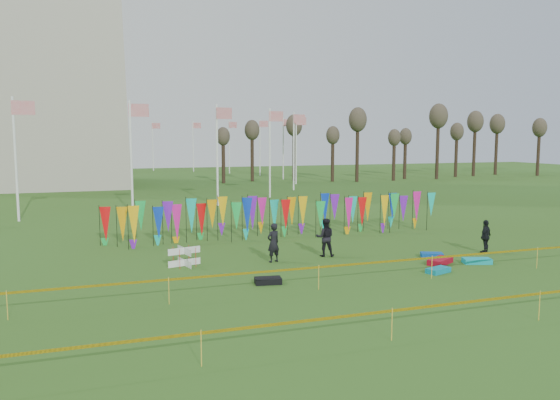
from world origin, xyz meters
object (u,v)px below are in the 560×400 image
object	(u,v)px
person_right	(486,236)
kite_bag_black	(268,281)
box_kite	(184,257)
person_left	(273,243)
kite_bag_red	(440,261)
kite_bag_blue	(432,255)
person_mid	(325,237)
kite_bag_teal	(477,261)
kite_bag_turquoise	(438,270)

from	to	relation	value
person_right	kite_bag_black	distance (m)	11.48
box_kite	person_left	xyz separation A→B (m)	(3.80, -0.48, 0.45)
kite_bag_red	box_kite	bearing A→B (deg)	163.33
person_left	person_right	bearing A→B (deg)	151.58
person_right	kite_bag_blue	bearing A→B (deg)	-28.55
person_right	kite_bag_red	world-z (taller)	person_right
person_right	person_mid	bearing A→B (deg)	-41.15
person_mid	kite_bag_red	world-z (taller)	person_mid
box_kite	kite_bag_teal	size ratio (longest dim) A/B	0.70
kite_bag_turquoise	kite_bag_teal	bearing A→B (deg)	18.32
person_left	kite_bag_red	xyz separation A→B (m)	(6.69, -2.66, -0.74)
kite_bag_blue	box_kite	bearing A→B (deg)	170.23
kite_bag_turquoise	kite_bag_teal	distance (m)	2.69
person_left	person_mid	world-z (taller)	person_mid
kite_bag_black	kite_bag_red	bearing A→B (deg)	4.51
kite_bag_red	kite_bag_teal	size ratio (longest dim) A/B	1.15
kite_bag_turquoise	kite_bag_black	distance (m)	7.01
kite_bag_red	kite_bag_black	size ratio (longest dim) A/B	1.37
person_left	person_mid	distance (m)	2.63
person_left	kite_bag_turquoise	size ratio (longest dim) A/B	1.69
person_mid	kite_bag_teal	world-z (taller)	person_mid
person_right	kite_bag_black	world-z (taller)	person_right
box_kite	kite_bag_red	world-z (taller)	box_kite
person_right	kite_bag_blue	world-z (taller)	person_right
kite_bag_teal	person_mid	bearing A→B (deg)	148.44
person_left	person_right	distance (m)	10.12
box_kite	kite_bag_red	size ratio (longest dim) A/B	0.61
kite_bag_black	person_left	bearing A→B (deg)	68.53
person_left	kite_bag_black	world-z (taller)	person_left
kite_bag_turquoise	person_right	bearing A→B (deg)	29.89
person_left	kite_bag_teal	distance (m)	8.83
kite_bag_turquoise	kite_bag_blue	xyz separation A→B (m)	(1.45, 2.55, -0.00)
person_right	kite_bag_black	size ratio (longest dim) A/B	1.61
kite_bag_blue	kite_bag_teal	xyz separation A→B (m)	(1.11, -1.70, 0.01)
kite_bag_teal	person_left	bearing A→B (deg)	159.32
person_left	kite_bag_teal	bearing A→B (deg)	139.20
kite_bag_black	person_right	bearing A→B (deg)	9.20
box_kite	kite_bag_turquoise	xyz separation A→B (m)	(9.48, -4.43, -0.31)
person_mid	person_right	size ratio (longest dim) A/B	1.11
person_mid	kite_bag_teal	bearing A→B (deg)	167.81
box_kite	person_mid	size ratio (longest dim) A/B	0.47
kite_bag_blue	person_left	bearing A→B (deg)	168.86
kite_bag_red	kite_bag_teal	distance (m)	1.61
kite_bag_turquoise	kite_bag_red	distance (m)	1.64
box_kite	person_left	bearing A→B (deg)	-7.15
kite_bag_turquoise	kite_bag_black	xyz separation A→B (m)	(-6.97, 0.66, 0.01)
kite_bag_black	kite_bag_teal	world-z (taller)	kite_bag_black
person_right	kite_bag_red	size ratio (longest dim) A/B	1.18
box_kite	kite_bag_black	world-z (taller)	box_kite
person_left	kite_bag_red	bearing A→B (deg)	138.16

